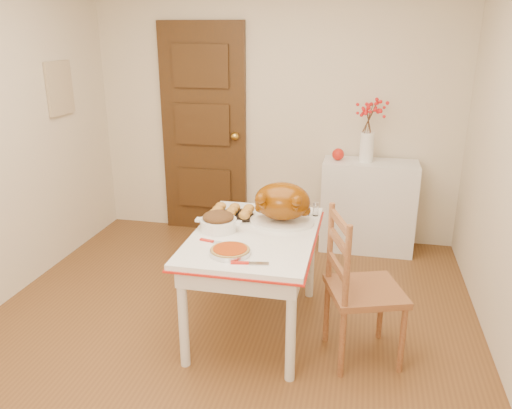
% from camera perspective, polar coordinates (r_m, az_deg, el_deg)
% --- Properties ---
extents(floor, '(3.50, 4.00, 0.00)m').
position_cam_1_polar(floor, '(3.50, -4.20, -15.25)').
color(floor, brown).
rests_on(floor, ground).
extents(wall_back, '(3.50, 0.00, 2.50)m').
position_cam_1_polar(wall_back, '(4.89, 2.08, 10.60)').
color(wall_back, beige).
rests_on(wall_back, ground).
extents(door_back, '(0.85, 0.06, 2.06)m').
position_cam_1_polar(door_back, '(5.07, -5.91, 8.29)').
color(door_back, '#40240F').
rests_on(door_back, ground).
extents(photo_board, '(0.03, 0.35, 0.45)m').
position_cam_1_polar(photo_board, '(4.75, -21.26, 12.14)').
color(photo_board, beige).
rests_on(photo_board, ground).
extents(sideboard, '(0.85, 0.38, 0.85)m').
position_cam_1_polar(sideboard, '(4.80, 12.50, -0.19)').
color(sideboard, white).
rests_on(sideboard, floor).
extents(kitchen_table, '(0.81, 1.19, 0.71)m').
position_cam_1_polar(kitchen_table, '(3.48, -0.18, -8.61)').
color(kitchen_table, white).
rests_on(kitchen_table, floor).
extents(chair_oak, '(0.55, 0.55, 0.97)m').
position_cam_1_polar(chair_oak, '(3.19, 12.26, -9.11)').
color(chair_oak, '#915E37').
rests_on(chair_oak, floor).
extents(berry_vase, '(0.29, 0.29, 0.55)m').
position_cam_1_polar(berry_vase, '(4.62, 12.50, 8.07)').
color(berry_vase, white).
rests_on(berry_vase, sideboard).
extents(apple, '(0.11, 0.11, 0.11)m').
position_cam_1_polar(apple, '(4.67, 9.24, 5.61)').
color(apple, red).
rests_on(apple, sideboard).
extents(turkey_platter, '(0.48, 0.39, 0.28)m').
position_cam_1_polar(turkey_platter, '(3.45, 2.98, 0.12)').
color(turkey_platter, '#763B04').
rests_on(turkey_platter, kitchen_table).
extents(pumpkin_pie, '(0.27, 0.27, 0.05)m').
position_cam_1_polar(pumpkin_pie, '(3.01, -2.94, -5.19)').
color(pumpkin_pie, '#A2340A').
rests_on(pumpkin_pie, kitchen_table).
extents(stuffing_dish, '(0.31, 0.25, 0.12)m').
position_cam_1_polar(stuffing_dish, '(3.36, -4.27, -1.92)').
color(stuffing_dish, brown).
rests_on(stuffing_dish, kitchen_table).
extents(rolls_tray, '(0.37, 0.33, 0.08)m').
position_cam_1_polar(rolls_tray, '(3.59, -2.69, -0.83)').
color(rolls_tray, '#B57725').
rests_on(rolls_tray, kitchen_table).
extents(pie_server, '(0.23, 0.10, 0.01)m').
position_cam_1_polar(pie_server, '(2.90, -0.71, -6.62)').
color(pie_server, silver).
rests_on(pie_server, kitchen_table).
extents(carving_knife, '(0.27, 0.12, 0.01)m').
position_cam_1_polar(carving_knife, '(3.17, -4.23, -4.30)').
color(carving_knife, silver).
rests_on(carving_knife, kitchen_table).
extents(drinking_glass, '(0.09, 0.09, 0.12)m').
position_cam_1_polar(drinking_glass, '(3.70, 2.71, 0.08)').
color(drinking_glass, white).
rests_on(drinking_glass, kitchen_table).
extents(shaker_pair, '(0.11, 0.06, 0.10)m').
position_cam_1_polar(shaker_pair, '(3.64, 6.26, -0.47)').
color(shaker_pair, white).
rests_on(shaker_pair, kitchen_table).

